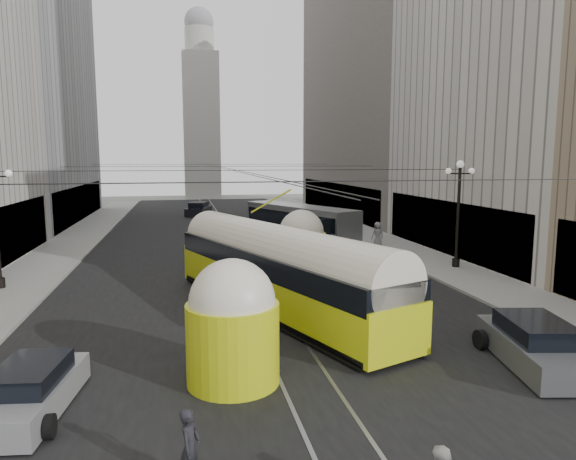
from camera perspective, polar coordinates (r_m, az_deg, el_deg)
name	(u,v)px	position (r m, az deg, el deg)	size (l,w,h in m)	color
road	(226,239)	(42.85, -6.87, -1.01)	(20.00, 85.00, 0.02)	black
sidewalk_left	(81,236)	(46.94, -22.00, -0.66)	(4.00, 72.00, 0.15)	gray
sidewalk_right	(351,229)	(48.68, 6.98, 0.15)	(4.00, 72.00, 0.15)	gray
rail_left	(217,239)	(42.80, -7.87, -1.04)	(0.12, 85.00, 0.04)	gray
rail_right	(235,239)	(42.92, -5.88, -0.98)	(0.12, 85.00, 0.04)	gray
building_left_far	(12,82)	(60.51, -28.35, 14.31)	(12.60, 28.60, 28.60)	#999999
building_right_far	(386,74)	(63.03, 10.81, 16.65)	(12.60, 32.60, 32.60)	#514C47
distant_tower	(201,109)	(90.15, -9.66, 13.14)	(6.00, 6.00, 31.36)	#B2AFA8
lamppost_right_mid	(458,207)	(32.15, 18.41, 2.40)	(1.86, 0.44, 6.37)	black
catenary	(228,168)	(41.35, -6.73, 6.86)	(25.00, 72.00, 0.23)	black
streetcar	(278,270)	(22.24, -1.11, -4.43)	(8.00, 16.36, 3.80)	#C1CC11
city_bus	(300,222)	(40.48, 1.30, 0.84)	(7.05, 12.09, 2.96)	gray
sedan_silver	(31,391)	(15.57, -26.69, -15.69)	(2.28, 4.41, 1.33)	#99999D
sedan_grey	(535,345)	(18.65, 25.75, -11.42)	(2.90, 5.14, 1.53)	#545559
sedan_white_far	(267,214)	(55.26, -2.37, 1.79)	(3.74, 5.32, 1.55)	silver
sedan_dark_far	(199,209)	(61.18, -9.90, 2.28)	(3.39, 5.33, 1.56)	black
pedestrian_crossing_a	(190,448)	(11.46, -10.83, -22.65)	(0.60, 0.39, 1.64)	black
pedestrian_sidewalk_right	(378,235)	(38.20, 9.93, -0.51)	(0.92, 0.56, 1.88)	slate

